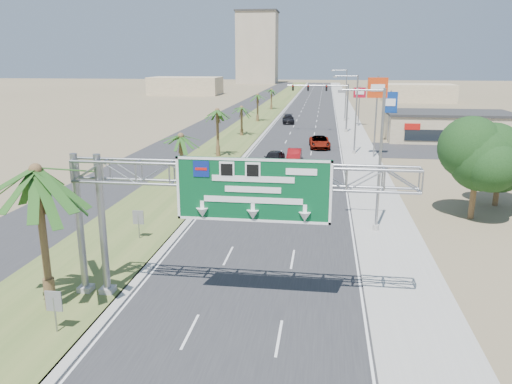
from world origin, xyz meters
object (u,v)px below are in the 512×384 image
object	(u,v)px
store_building	(448,127)
car_right_lane	(320,142)
car_mid_lane	(294,155)
pole_sign_blue	(390,104)
car_left_lane	(274,158)
palm_near	(36,171)
sign_gantry	(221,186)
pole_sign_red_near	(377,93)
signal_mast	(335,103)
pole_sign_red_far	(360,95)
car_far	(288,119)

from	to	relation	value
store_building	car_right_lane	bearing A→B (deg)	-152.91
car_mid_lane	pole_sign_blue	world-z (taller)	pole_sign_blue
car_left_lane	car_right_lane	size ratio (longest dim) A/B	0.85
palm_near	store_building	size ratio (longest dim) A/B	0.46
sign_gantry	store_building	world-z (taller)	sign_gantry
sign_gantry	palm_near	distance (m)	8.41
car_right_lane	pole_sign_red_near	xyz separation A→B (m)	(6.77, -6.13, 7.08)
store_building	car_mid_lane	bearing A→B (deg)	-138.08
sign_gantry	store_building	bearing A→B (deg)	67.64
signal_mast	pole_sign_red_far	bearing A→B (deg)	62.91
store_building	pole_sign_red_near	bearing A→B (deg)	-127.62
sign_gantry	car_left_lane	bearing A→B (deg)	91.64
store_building	pole_sign_blue	world-z (taller)	pole_sign_blue
car_far	pole_sign_red_far	world-z (taller)	pole_sign_red_far
car_left_lane	car_right_lane	bearing A→B (deg)	73.89
store_building	pole_sign_red_near	world-z (taller)	pole_sign_red_near
palm_near	pole_sign_red_far	world-z (taller)	palm_near
signal_mast	pole_sign_red_near	xyz separation A→B (m)	(4.62, -21.81, 3.05)
signal_mast	pole_sign_blue	bearing A→B (deg)	-48.61
sign_gantry	pole_sign_red_far	xyz separation A→B (m)	(10.73, 70.83, -0.46)
car_far	pole_sign_red_near	bearing A→B (deg)	-74.42
car_mid_lane	car_far	world-z (taller)	car_far
palm_near	signal_mast	xyz separation A→B (m)	(14.37, 63.97, -2.08)
car_left_lane	pole_sign_blue	xyz separation A→B (m)	(15.03, 19.45, 4.67)
sign_gantry	car_mid_lane	world-z (taller)	sign_gantry
signal_mast	pole_sign_red_near	distance (m)	22.50
store_building	pole_sign_red_far	distance (m)	19.57
palm_near	pole_sign_red_near	distance (m)	46.25
store_building	pole_sign_red_near	size ratio (longest dim) A/B	1.81
car_right_lane	car_far	xyz separation A→B (m)	(-6.35, 26.93, -0.02)
palm_near	car_mid_lane	xyz separation A→B (m)	(9.35, 38.39, -6.18)
sign_gantry	signal_mast	size ratio (longest dim) A/B	1.63
palm_near	pole_sign_blue	bearing A→B (deg)	68.05
car_mid_lane	sign_gantry	bearing A→B (deg)	-91.78
sign_gantry	car_far	world-z (taller)	sign_gantry
car_left_lane	car_mid_lane	xyz separation A→B (m)	(2.18, 2.74, -0.10)
car_left_lane	car_right_lane	distance (m)	13.62
car_left_lane	pole_sign_red_near	distance (m)	15.23
car_mid_lane	palm_near	bearing A→B (deg)	-103.57
car_mid_lane	car_far	size ratio (longest dim) A/B	0.83
car_right_lane	pole_sign_red_far	xyz separation A→B (m)	(6.65, 24.47, 4.79)
pole_sign_red_near	pole_sign_red_far	size ratio (longest dim) A/B	1.39
pole_sign_red_near	signal_mast	bearing A→B (deg)	101.96
car_right_lane	sign_gantry	bearing A→B (deg)	-99.22
pole_sign_red_far	car_left_lane	bearing A→B (deg)	-107.48
sign_gantry	pole_sign_red_far	world-z (taller)	sign_gantry
car_right_lane	pole_sign_red_near	bearing A→B (deg)	-46.32
store_building	car_right_lane	world-z (taller)	store_building
car_right_lane	car_far	bearing A→B (deg)	99.08
car_far	pole_sign_blue	world-z (taller)	pole_sign_blue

